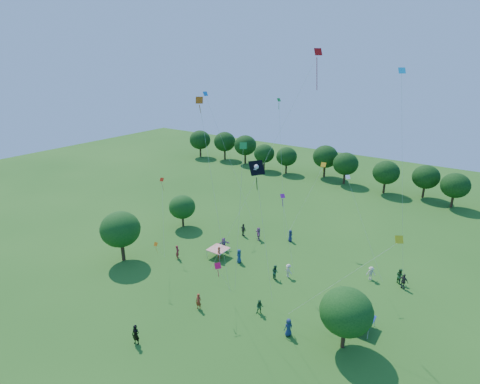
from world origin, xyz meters
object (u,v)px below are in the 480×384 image
(tent_red_stripe, at_px, (218,249))
(red_high_kite, at_px, (295,102))
(near_tree_east, at_px, (346,312))
(near_tree_north, at_px, (182,207))
(tent_blue, at_px, (361,319))
(man_in_black, at_px, (136,335))
(near_tree_west, at_px, (120,229))
(pirate_kite, at_px, (257,170))

(tent_red_stripe, bearing_deg, red_high_kite, 3.50)
(near_tree_east, relative_size, red_high_kite, 0.24)
(near_tree_north, distance_m, red_high_kite, 25.47)
(tent_blue, height_order, man_in_black, man_in_black)
(near_tree_west, relative_size, man_in_black, 3.34)
(tent_blue, bearing_deg, red_high_kite, 159.77)
(tent_blue, bearing_deg, near_tree_west, -170.99)
(near_tree_east, distance_m, pirate_kite, 13.85)
(near_tree_east, height_order, red_high_kite, red_high_kite)
(tent_blue, height_order, red_high_kite, red_high_kite)
(near_tree_north, bearing_deg, tent_red_stripe, -22.60)
(man_in_black, bearing_deg, tent_red_stripe, 86.29)
(pirate_kite, bearing_deg, man_in_black, -126.54)
(tent_blue, relative_size, man_in_black, 1.17)
(near_tree_east, bearing_deg, near_tree_north, 160.09)
(near_tree_east, bearing_deg, tent_red_stripe, 161.57)
(near_tree_east, xyz_separation_m, tent_red_stripe, (-18.35, 6.12, -2.56))
(pirate_kite, height_order, red_high_kite, red_high_kite)
(near_tree_west, relative_size, red_high_kite, 0.27)
(near_tree_west, distance_m, tent_red_stripe, 12.02)
(tent_red_stripe, bearing_deg, near_tree_east, -18.43)
(pirate_kite, bearing_deg, near_tree_west, -179.81)
(red_high_kite, bearing_deg, pirate_kite, -84.66)
(tent_blue, distance_m, pirate_kite, 16.74)
(tent_red_stripe, height_order, red_high_kite, red_high_kite)
(near_tree_west, height_order, near_tree_north, near_tree_west)
(near_tree_west, height_order, red_high_kite, red_high_kite)
(tent_blue, xyz_separation_m, man_in_black, (-15.21, -13.12, -0.09))
(near_tree_east, distance_m, tent_blue, 4.13)
(near_tree_north, bearing_deg, tent_blue, -13.72)
(tent_red_stripe, relative_size, pirate_kite, 0.16)
(near_tree_west, xyz_separation_m, pirate_kite, (19.12, 0.06, 10.51))
(near_tree_north, distance_m, pirate_kite, 25.66)
(near_tree_east, bearing_deg, near_tree_west, -177.49)
(red_high_kite, bearing_deg, near_tree_west, -156.77)
(near_tree_north, bearing_deg, man_in_black, -56.32)
(near_tree_west, xyz_separation_m, tent_red_stripe, (9.02, 7.32, -3.10))
(tent_blue, relative_size, pirate_kite, 0.16)
(man_in_black, relative_size, red_high_kite, 0.08)
(tent_red_stripe, xyz_separation_m, tent_blue, (18.81, -2.91, 0.00))
(pirate_kite, bearing_deg, red_high_kite, 95.34)
(near_tree_north, bearing_deg, near_tree_west, -86.07)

